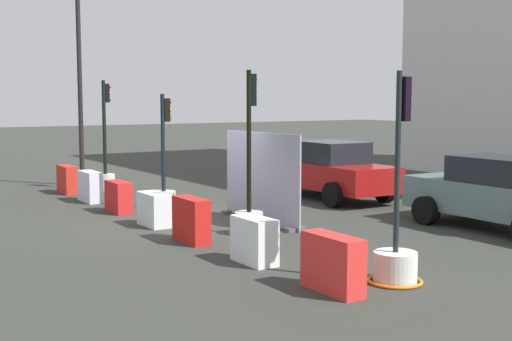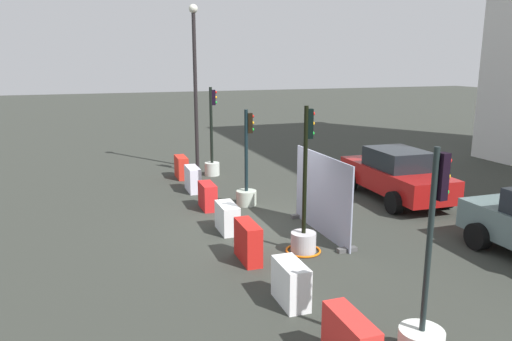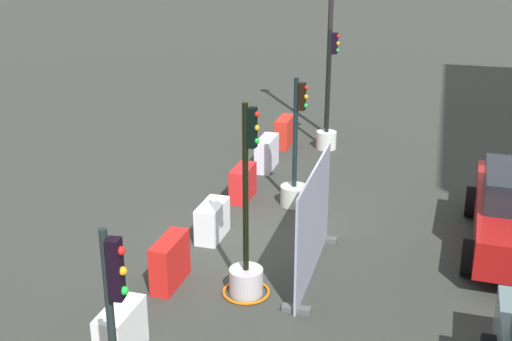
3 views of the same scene
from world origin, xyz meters
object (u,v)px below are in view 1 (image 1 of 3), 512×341
object	(u,v)px
construction_barrier_5	(254,240)
car_grey_saloon	(501,194)
traffic_light_3	(396,253)
construction_barrier_6	(333,264)
traffic_light_2	(249,207)
construction_barrier_0	(67,179)
construction_barrier_2	(119,197)
traffic_light_1	(164,186)
construction_barrier_1	(90,187)
traffic_light_0	(106,166)
street_lamp_post	(79,67)
car_red_compact	(330,170)
construction_barrier_3	(154,209)
construction_barrier_4	(191,220)

from	to	relation	value
construction_barrier_5	car_grey_saloon	bearing A→B (deg)	85.95
traffic_light_3	construction_barrier_5	distance (m)	2.60
construction_barrier_6	construction_barrier_5	bearing A→B (deg)	-179.79
construction_barrier_5	traffic_light_2	bearing A→B (deg)	149.44
construction_barrier_5	construction_barrier_0	bearing A→B (deg)	179.81
construction_barrier_2	traffic_light_1	bearing A→B (deg)	89.07
traffic_light_3	construction_barrier_6	world-z (taller)	traffic_light_3
construction_barrier_1	construction_barrier_6	xyz separation A→B (m)	(10.82, -0.02, 0.00)
traffic_light_3	car_grey_saloon	xyz separation A→B (m)	(-1.87, 5.09, 0.34)
traffic_light_0	traffic_light_3	size ratio (longest dim) A/B	1.05
construction_barrier_0	construction_barrier_2	bearing A→B (deg)	-0.35
street_lamp_post	car_grey_saloon	bearing A→B (deg)	22.33
car_red_compact	construction_barrier_3	bearing A→B (deg)	-79.25
traffic_light_2	traffic_light_1	bearing A→B (deg)	-179.40
construction_barrier_3	street_lamp_post	world-z (taller)	street_lamp_post
construction_barrier_1	construction_barrier_2	distance (m)	2.20
traffic_light_3	traffic_light_1	bearing A→B (deg)	179.31
traffic_light_2	construction_barrier_1	xyz separation A→B (m)	(-6.40, -1.31, -0.15)
traffic_light_0	construction_barrier_0	distance (m)	1.31
construction_barrier_2	construction_barrier_3	world-z (taller)	construction_barrier_2
construction_barrier_0	construction_barrier_4	bearing A→B (deg)	-0.97
traffic_light_3	construction_barrier_2	bearing A→B (deg)	-172.37
construction_barrier_1	construction_barrier_3	bearing A→B (deg)	-0.36
traffic_light_1	traffic_light_3	xyz separation A→B (m)	(8.75, -0.11, -0.13)
construction_barrier_1	car_red_compact	distance (m)	6.95
car_grey_saloon	construction_barrier_1	bearing A→B (deg)	-145.54
construction_barrier_2	construction_barrier_1	bearing A→B (deg)	179.55
construction_barrier_2	construction_barrier_5	bearing A→B (deg)	-0.08
traffic_light_1	construction_barrier_4	xyz separation A→B (m)	(4.24, -1.40, -0.15)
construction_barrier_0	traffic_light_3	bearing A→B (deg)	5.02
construction_barrier_6	traffic_light_3	bearing A→B (deg)	82.88
traffic_light_3	construction_barrier_0	xyz separation A→B (m)	(-13.07, -1.15, -0.05)
construction_barrier_6	street_lamp_post	bearing A→B (deg)	175.95
construction_barrier_0	construction_barrier_2	size ratio (longest dim) A/B	1.09
traffic_light_1	car_grey_saloon	distance (m)	8.50
traffic_light_2	construction_barrier_4	distance (m)	1.45
traffic_light_0	car_grey_saloon	xyz separation A→B (m)	(11.26, 4.97, 0.05)
construction_barrier_4	car_grey_saloon	bearing A→B (deg)	67.51
construction_barrier_3	car_red_compact	xyz separation A→B (m)	(-1.17, 6.16, 0.45)
car_red_compact	car_grey_saloon	xyz separation A→B (m)	(5.86, 0.12, -0.02)
construction_barrier_3	street_lamp_post	distance (m)	8.89
car_red_compact	traffic_light_3	bearing A→B (deg)	-32.77
traffic_light_2	construction_barrier_6	bearing A→B (deg)	-16.67
traffic_light_2	car_grey_saloon	xyz separation A→B (m)	(2.70, 4.94, 0.23)
traffic_light_3	car_grey_saloon	size ratio (longest dim) A/B	0.75
traffic_light_3	construction_barrier_2	xyz separation A→B (m)	(-8.77, -1.17, -0.07)
construction_barrier_2	car_grey_saloon	world-z (taller)	car_grey_saloon
construction_barrier_2	car_grey_saloon	xyz separation A→B (m)	(6.90, 6.26, 0.42)
traffic_light_2	construction_barrier_2	bearing A→B (deg)	-162.52
traffic_light_1	construction_barrier_0	xyz separation A→B (m)	(-4.32, -1.25, -0.18)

